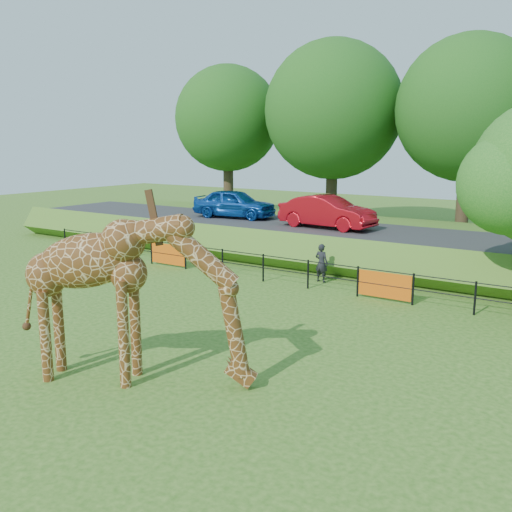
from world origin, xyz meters
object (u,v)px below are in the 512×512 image
Objects in this scene: car_blue at (234,203)px; visitor at (321,263)px; giraffe at (135,299)px; car_red at (327,212)px.

car_blue is 9.45m from visitor.
giraffe is 3.60× the size of visitor.
car_blue is at bearing 94.26° from giraffe.
car_red reaches higher than visitor.
car_red is at bearing -103.01° from car_blue.
car_blue is at bearing -28.51° from visitor.
giraffe reaches higher than car_red.
giraffe is at bearing -158.32° from car_blue.
visitor is at bearing 70.08° from giraffe.
giraffe reaches higher than visitor.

